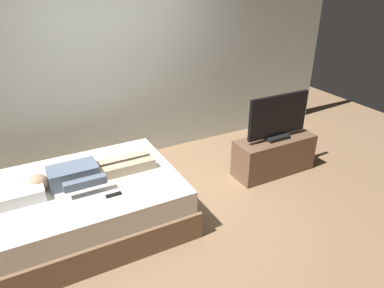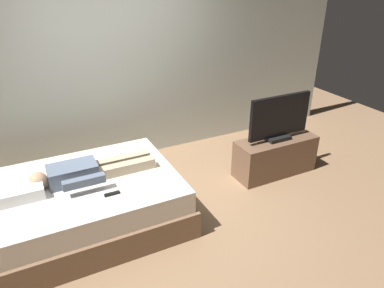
{
  "view_description": "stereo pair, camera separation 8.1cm",
  "coord_description": "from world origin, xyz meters",
  "px_view_note": "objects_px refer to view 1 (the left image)",
  "views": [
    {
      "loc": [
        -1.23,
        -2.98,
        2.49
      ],
      "look_at": [
        0.48,
        0.24,
        0.69
      ],
      "focal_mm": 33.38,
      "sensor_mm": 36.0,
      "label": 1
    },
    {
      "loc": [
        -1.15,
        -3.02,
        2.49
      ],
      "look_at": [
        0.48,
        0.24,
        0.69
      ],
      "focal_mm": 33.38,
      "sensor_mm": 36.0,
      "label": 2
    }
  ],
  "objects_px": {
    "tv_stand": "(274,155)",
    "person": "(87,173)",
    "tv": "(278,118)",
    "bed": "(89,205)",
    "remote": "(114,195)",
    "pillow": "(16,194)"
  },
  "relations": [
    {
      "from": "bed",
      "to": "person",
      "type": "xyz_separation_m",
      "value": [
        0.03,
        0.04,
        0.36
      ]
    },
    {
      "from": "pillow",
      "to": "person",
      "type": "xyz_separation_m",
      "value": [
        0.66,
        0.04,
        0.02
      ]
    },
    {
      "from": "tv_stand",
      "to": "person",
      "type": "bearing_deg",
      "value": 178.47
    },
    {
      "from": "tv_stand",
      "to": "tv",
      "type": "xyz_separation_m",
      "value": [
        0.0,
        0.0,
        0.53
      ]
    },
    {
      "from": "remote",
      "to": "tv_stand",
      "type": "xyz_separation_m",
      "value": [
        2.26,
        0.34,
        -0.3
      ]
    },
    {
      "from": "bed",
      "to": "person",
      "type": "height_order",
      "value": "person"
    },
    {
      "from": "pillow",
      "to": "person",
      "type": "relative_size",
      "value": 0.38
    },
    {
      "from": "remote",
      "to": "tv_stand",
      "type": "height_order",
      "value": "remote"
    },
    {
      "from": "tv_stand",
      "to": "pillow",
      "type": "bearing_deg",
      "value": 179.56
    },
    {
      "from": "remote",
      "to": "tv",
      "type": "height_order",
      "value": "tv"
    },
    {
      "from": "tv_stand",
      "to": "tv",
      "type": "distance_m",
      "value": 0.53
    },
    {
      "from": "bed",
      "to": "person",
      "type": "relative_size",
      "value": 1.52
    },
    {
      "from": "pillow",
      "to": "tv_stand",
      "type": "height_order",
      "value": "pillow"
    },
    {
      "from": "pillow",
      "to": "tv_stand",
      "type": "relative_size",
      "value": 0.44
    },
    {
      "from": "remote",
      "to": "tv_stand",
      "type": "distance_m",
      "value": 2.31
    },
    {
      "from": "person",
      "to": "tv_stand",
      "type": "xyz_separation_m",
      "value": [
        2.41,
        -0.06,
        -0.37
      ]
    },
    {
      "from": "remote",
      "to": "tv",
      "type": "distance_m",
      "value": 2.3
    },
    {
      "from": "pillow",
      "to": "person",
      "type": "distance_m",
      "value": 0.66
    },
    {
      "from": "person",
      "to": "tv",
      "type": "relative_size",
      "value": 1.43
    },
    {
      "from": "bed",
      "to": "remote",
      "type": "xyz_separation_m",
      "value": [
        0.18,
        -0.36,
        0.29
      ]
    },
    {
      "from": "tv",
      "to": "remote",
      "type": "bearing_deg",
      "value": -171.44
    },
    {
      "from": "person",
      "to": "remote",
      "type": "height_order",
      "value": "person"
    }
  ]
}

